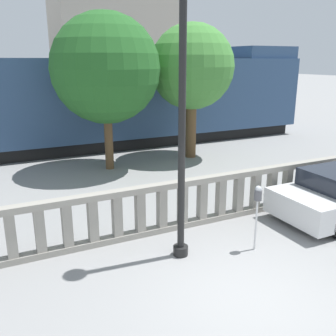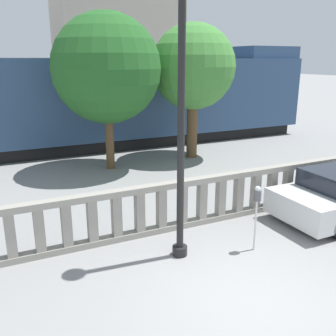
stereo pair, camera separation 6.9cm
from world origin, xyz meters
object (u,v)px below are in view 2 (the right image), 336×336
train_far (10,86)px  tree_right (193,67)px  tree_left (107,69)px  parking_meter (257,200)px  lamppost (182,72)px  train_near (36,105)px

train_far → tree_right: tree_right is taller
tree_left → tree_right: size_ratio=1.04×
parking_meter → tree_left: bearing=96.9°
parking_meter → tree_right: 8.44m
lamppost → train_far: 28.01m
parking_meter → tree_right: tree_right is taller
train_near → train_far: 17.35m
parking_meter → train_far: (-2.92, 28.40, 0.66)m
parking_meter → train_near: train_near is taller
parking_meter → tree_left: (-0.89, 7.38, 2.48)m
lamppost → train_near: bearing=97.7°
train_near → tree_left: size_ratio=4.81×
parking_meter → train_near: size_ratio=0.05×
lamppost → tree_right: lamppost is taller
parking_meter → tree_right: size_ratio=0.27×
lamppost → parking_meter: size_ratio=4.08×
train_far → tree_right: bearing=-74.9°
lamppost → parking_meter: (1.54, -0.49, -2.56)m
parking_meter → train_near: 11.49m
parking_meter → train_far: 28.56m
train_near → parking_meter: bearing=-75.0°
parking_meter → train_far: size_ratio=0.06×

